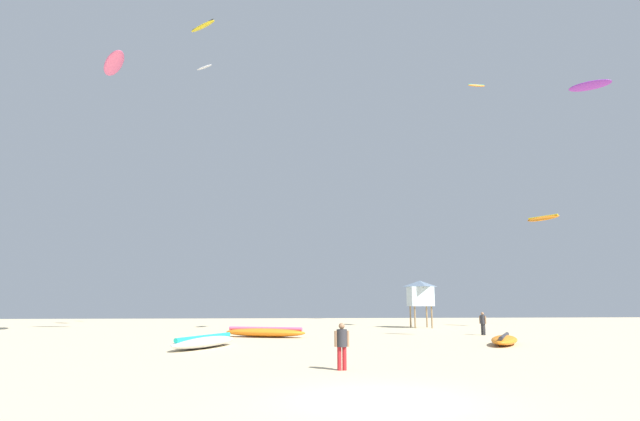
{
  "coord_description": "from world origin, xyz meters",
  "views": [
    {
      "loc": [
        -2.43,
        -12.26,
        2.26
      ],
      "look_at": [
        0.0,
        17.09,
        7.62
      ],
      "focal_mm": 28.27,
      "sensor_mm": 36.0,
      "label": 1
    }
  ],
  "objects_px": {
    "kite_grounded_far": "(504,340)",
    "kite_aloft_7": "(114,64)",
    "person_foreground": "(342,342)",
    "kite_aloft_5": "(204,67)",
    "person_midground": "(483,322)",
    "kite_aloft_2": "(543,218)",
    "kite_grounded_mid": "(265,332)",
    "kite_grounded_near": "(204,342)",
    "kite_aloft_4": "(476,85)",
    "lifeguard_tower": "(420,293)",
    "kite_aloft_1": "(203,26)",
    "kite_aloft_8": "(590,86)"
  },
  "relations": [
    {
      "from": "lifeguard_tower",
      "to": "kite_aloft_4",
      "type": "xyz_separation_m",
      "value": [
        9.88,
        8.29,
        23.88
      ]
    },
    {
      "from": "kite_aloft_2",
      "to": "kite_aloft_5",
      "type": "height_order",
      "value": "kite_aloft_5"
    },
    {
      "from": "lifeguard_tower",
      "to": "kite_aloft_1",
      "type": "height_order",
      "value": "kite_aloft_1"
    },
    {
      "from": "lifeguard_tower",
      "to": "kite_aloft_4",
      "type": "bearing_deg",
      "value": 40.02
    },
    {
      "from": "person_foreground",
      "to": "kite_aloft_4",
      "type": "xyz_separation_m",
      "value": [
        20.39,
        35.57,
        26.03
      ]
    },
    {
      "from": "person_midground",
      "to": "kite_aloft_5",
      "type": "xyz_separation_m",
      "value": [
        -21.76,
        12.05,
        23.99
      ]
    },
    {
      "from": "person_foreground",
      "to": "kite_aloft_7",
      "type": "distance_m",
      "value": 28.12
    },
    {
      "from": "kite_aloft_1",
      "to": "person_foreground",
      "type": "bearing_deg",
      "value": -68.94
    },
    {
      "from": "kite_aloft_1",
      "to": "kite_aloft_8",
      "type": "height_order",
      "value": "kite_aloft_1"
    },
    {
      "from": "kite_grounded_near",
      "to": "person_foreground",
      "type": "bearing_deg",
      "value": -56.61
    },
    {
      "from": "kite_aloft_5",
      "to": "kite_grounded_near",
      "type": "bearing_deg",
      "value": -79.26
    },
    {
      "from": "kite_aloft_2",
      "to": "kite_aloft_5",
      "type": "distance_m",
      "value": 35.05
    },
    {
      "from": "kite_aloft_4",
      "to": "kite_aloft_7",
      "type": "height_order",
      "value": "kite_aloft_4"
    },
    {
      "from": "kite_aloft_8",
      "to": "person_foreground",
      "type": "bearing_deg",
      "value": -150.33
    },
    {
      "from": "person_foreground",
      "to": "lifeguard_tower",
      "type": "bearing_deg",
      "value": 152.7
    },
    {
      "from": "kite_aloft_7",
      "to": "kite_aloft_8",
      "type": "xyz_separation_m",
      "value": [
        30.06,
        -7.45,
        -3.89
      ]
    },
    {
      "from": "lifeguard_tower",
      "to": "kite_aloft_7",
      "type": "height_order",
      "value": "kite_aloft_7"
    },
    {
      "from": "person_foreground",
      "to": "kite_aloft_5",
      "type": "xyz_separation_m",
      "value": [
        -9.7,
        29.33,
        24.0
      ]
    },
    {
      "from": "lifeguard_tower",
      "to": "kite_aloft_2",
      "type": "height_order",
      "value": "kite_aloft_2"
    },
    {
      "from": "person_midground",
      "to": "kite_aloft_4",
      "type": "distance_m",
      "value": 32.88
    },
    {
      "from": "person_foreground",
      "to": "kite_aloft_4",
      "type": "height_order",
      "value": "kite_aloft_4"
    },
    {
      "from": "lifeguard_tower",
      "to": "person_foreground",
      "type": "bearing_deg",
      "value": -111.09
    },
    {
      "from": "kite_grounded_far",
      "to": "kite_aloft_2",
      "type": "distance_m",
      "value": 22.18
    },
    {
      "from": "kite_aloft_2",
      "to": "kite_aloft_7",
      "type": "bearing_deg",
      "value": -165.67
    },
    {
      "from": "kite_grounded_mid",
      "to": "kite_aloft_1",
      "type": "height_order",
      "value": "kite_aloft_1"
    },
    {
      "from": "kite_grounded_near",
      "to": "kite_aloft_7",
      "type": "xyz_separation_m",
      "value": [
        -8.13,
        7.81,
        18.49
      ]
    },
    {
      "from": "kite_aloft_7",
      "to": "kite_grounded_mid",
      "type": "bearing_deg",
      "value": -1.4
    },
    {
      "from": "kite_aloft_7",
      "to": "kite_aloft_8",
      "type": "height_order",
      "value": "kite_aloft_7"
    },
    {
      "from": "person_foreground",
      "to": "person_midground",
      "type": "xyz_separation_m",
      "value": [
        12.05,
        17.28,
        0.0
      ]
    },
    {
      "from": "kite_aloft_4",
      "to": "kite_grounded_near",
      "type": "bearing_deg",
      "value": -134.42
    },
    {
      "from": "kite_aloft_5",
      "to": "kite_aloft_2",
      "type": "bearing_deg",
      "value": -6.52
    },
    {
      "from": "person_midground",
      "to": "kite_aloft_1",
      "type": "xyz_separation_m",
      "value": [
        -21.11,
        6.24,
        25.02
      ]
    },
    {
      "from": "kite_grounded_far",
      "to": "kite_aloft_7",
      "type": "relative_size",
      "value": 1.03
    },
    {
      "from": "kite_aloft_2",
      "to": "kite_aloft_8",
      "type": "height_order",
      "value": "kite_aloft_8"
    },
    {
      "from": "kite_aloft_7",
      "to": "person_midground",
      "type": "bearing_deg",
      "value": 1.43
    },
    {
      "from": "kite_aloft_2",
      "to": "kite_aloft_8",
      "type": "relative_size",
      "value": 1.39
    },
    {
      "from": "kite_grounded_mid",
      "to": "kite_grounded_far",
      "type": "bearing_deg",
      "value": -28.04
    },
    {
      "from": "kite_aloft_2",
      "to": "kite_aloft_8",
      "type": "distance_m",
      "value": 18.22
    },
    {
      "from": "kite_aloft_1",
      "to": "kite_aloft_8",
      "type": "relative_size",
      "value": 1.24
    },
    {
      "from": "kite_grounded_near",
      "to": "lifeguard_tower",
      "type": "distance_m",
      "value": 24.8
    },
    {
      "from": "kite_aloft_5",
      "to": "person_foreground",
      "type": "bearing_deg",
      "value": -71.69
    },
    {
      "from": "person_foreground",
      "to": "kite_grounded_mid",
      "type": "bearing_deg",
      "value": -175.9
    },
    {
      "from": "kite_aloft_7",
      "to": "kite_aloft_4",
      "type": "bearing_deg",
      "value": 28.88
    },
    {
      "from": "kite_aloft_1",
      "to": "kite_aloft_2",
      "type": "distance_m",
      "value": 34.82
    },
    {
      "from": "person_foreground",
      "to": "kite_aloft_7",
      "type": "xyz_separation_m",
      "value": [
        -13.95,
        16.63,
        17.88
      ]
    },
    {
      "from": "kite_grounded_far",
      "to": "kite_aloft_7",
      "type": "distance_m",
      "value": 31.11
    },
    {
      "from": "kite_grounded_mid",
      "to": "kite_aloft_5",
      "type": "distance_m",
      "value": 28.6
    },
    {
      "from": "kite_grounded_near",
      "to": "kite_aloft_4",
      "type": "xyz_separation_m",
      "value": [
        26.21,
        26.75,
        26.64
      ]
    },
    {
      "from": "person_midground",
      "to": "kite_aloft_8",
      "type": "relative_size",
      "value": 0.69
    },
    {
      "from": "person_foreground",
      "to": "person_midground",
      "type": "bearing_deg",
      "value": 138.89
    }
  ]
}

